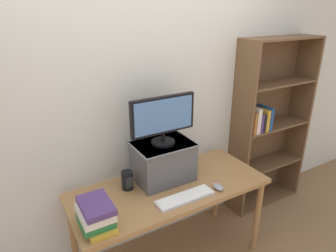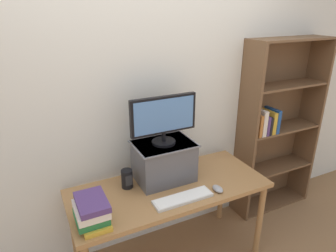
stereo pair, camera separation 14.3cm
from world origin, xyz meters
name	(u,v)px [view 1 (the left image)]	position (x,y,z in m)	size (l,w,h in m)	color
back_wall	(144,103)	(0.00, 0.42, 1.30)	(7.00, 0.08, 2.60)	silver
desk	(170,195)	(0.00, 0.00, 0.66)	(1.53, 0.65, 0.74)	#9E7042
bookshelf_unit	(267,124)	(1.32, 0.27, 0.90)	(0.87, 0.28, 1.77)	brown
riser_box	(163,161)	(0.01, 0.13, 0.90)	(0.47, 0.34, 0.31)	#515156
computer_monitor	(163,118)	(0.01, 0.12, 1.26)	(0.52, 0.18, 0.37)	black
keyboard	(185,198)	(0.01, -0.20, 0.75)	(0.44, 0.13, 0.02)	silver
computer_mouse	(218,187)	(0.30, -0.21, 0.76)	(0.06, 0.10, 0.04)	#99999E
book_stack	(96,215)	(-0.63, -0.16, 0.83)	(0.20, 0.28, 0.17)	gold
desk_speaker	(127,180)	(-0.29, 0.14, 0.81)	(0.09, 0.09, 0.15)	black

